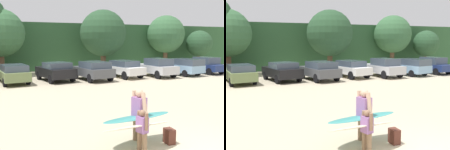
% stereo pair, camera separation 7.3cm
% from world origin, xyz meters
% --- Properties ---
extents(hillside_ridge, '(108.00, 12.00, 5.03)m').
position_xyz_m(hillside_ridge, '(0.00, 28.18, 2.51)').
color(hillside_ridge, '#2D5633').
rests_on(hillside_ridge, ground_plane).
extents(tree_center, '(4.26, 4.26, 5.95)m').
position_xyz_m(tree_center, '(-5.59, 19.83, 3.80)').
color(tree_center, brown).
rests_on(tree_center, ground_plane).
extents(tree_center_left, '(4.56, 4.56, 6.18)m').
position_xyz_m(tree_center_left, '(3.81, 19.16, 3.88)').
color(tree_center_left, brown).
rests_on(tree_center_left, ground_plane).
extents(tree_left, '(4.35, 4.35, 6.10)m').
position_xyz_m(tree_left, '(12.18, 20.98, 3.91)').
color(tree_left, brown).
rests_on(tree_left, ground_plane).
extents(tree_ridge_back, '(3.08, 3.08, 4.39)m').
position_xyz_m(tree_ridge_back, '(16.21, 20.02, 2.83)').
color(tree_ridge_back, brown).
rests_on(tree_ridge_back, ground_plane).
extents(parked_car_olive_green, '(2.53, 5.00, 1.40)m').
position_xyz_m(parked_car_olive_green, '(-4.68, 15.03, 0.75)').
color(parked_car_olive_green, '#6B7F4C').
rests_on(parked_car_olive_green, ground_plane).
extents(parked_car_black, '(2.79, 4.25, 1.48)m').
position_xyz_m(parked_car_black, '(-1.55, 15.00, 0.78)').
color(parked_car_black, black).
rests_on(parked_car_black, ground_plane).
extents(parked_car_dark_gray, '(2.63, 4.32, 1.50)m').
position_xyz_m(parked_car_dark_gray, '(1.28, 14.33, 0.81)').
color(parked_car_dark_gray, '#4C4F54').
rests_on(parked_car_dark_gray, ground_plane).
extents(parked_car_white, '(2.64, 4.34, 1.46)m').
position_xyz_m(parked_car_white, '(4.21, 15.02, 0.79)').
color(parked_car_white, white).
rests_on(parked_car_white, ground_plane).
extents(parked_car_silver, '(2.27, 4.33, 1.62)m').
position_xyz_m(parked_car_silver, '(7.10, 14.38, 0.84)').
color(parked_car_silver, silver).
rests_on(parked_car_silver, ground_plane).
extents(parked_car_sky_blue, '(2.79, 4.78, 1.52)m').
position_xyz_m(parked_car_sky_blue, '(9.85, 14.60, 0.80)').
color(parked_car_sky_blue, '#84ADD1').
rests_on(parked_car_sky_blue, ground_plane).
extents(parked_car_navy, '(2.13, 4.32, 1.58)m').
position_xyz_m(parked_car_navy, '(12.79, 14.87, 0.80)').
color(parked_car_navy, navy).
rests_on(parked_car_navy, ground_plane).
extents(person_adult, '(0.39, 0.65, 1.62)m').
position_xyz_m(person_adult, '(-1.08, 1.62, 0.92)').
color(person_adult, '#8C6B4C').
rests_on(person_adult, ground_plane).
extents(person_child, '(0.29, 0.47, 1.21)m').
position_xyz_m(person_child, '(-1.37, 0.86, 0.68)').
color(person_child, '#8C6B4C').
rests_on(person_child, ground_plane).
extents(surfboard_teal, '(2.45, 1.07, 0.14)m').
position_xyz_m(surfboard_teal, '(-1.15, 1.54, 0.78)').
color(surfboard_teal, teal).
extents(surfboard_cream, '(2.15, 0.72, 0.26)m').
position_xyz_m(surfboard_cream, '(-1.43, 0.99, 0.72)').
color(surfboard_cream, beige).
extents(backpack_dropped, '(0.24, 0.34, 0.45)m').
position_xyz_m(backpack_dropped, '(-0.30, 1.15, 0.22)').
color(backpack_dropped, '#592D23').
rests_on(backpack_dropped, ground_plane).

